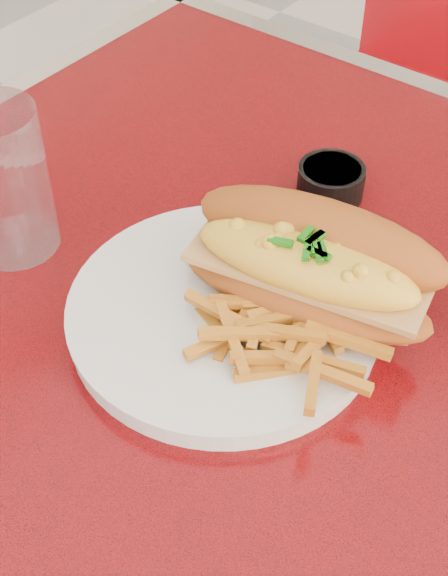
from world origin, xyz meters
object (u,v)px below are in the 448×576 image
Objects in this scene: mac_hoagie at (311,263)px; water_tumbler at (3,181)px; diner_table at (411,500)px; dinner_plate at (224,313)px; sauce_cup_left at (331,180)px; fork at (311,313)px.

water_tumbler is at bearing -173.36° from mac_hoagie.
water_tumbler is at bearing -168.30° from diner_table.
sauce_cup_left is (-0.02, 0.20, 0.01)m from dinner_plate.
dinner_plate is at bearing 9.70° from water_tumbler.
fork is (-0.12, -0.01, 0.18)m from diner_table.
diner_table is 0.47m from water_tumbler.
mac_hoagie reaches higher than fork.
diner_table is 8.76× the size of water_tumbler.
fork is 1.12× the size of water_tumbler.
fork is (0.01, -0.01, -0.04)m from mac_hoagie.
dinner_plate is at bearing -146.33° from mac_hoagie.
diner_table is 0.22m from fork.
sauce_cup_left reaches higher than fork.
mac_hoagie is (-0.13, 0.00, 0.22)m from diner_table.
water_tumbler reaches higher than dinner_plate.
dinner_plate is 0.20m from sauce_cup_left.
mac_hoagie is at bearing 178.17° from diner_table.
fork is at bearing -176.08° from diner_table.
mac_hoagie is 0.28m from water_tumbler.
water_tumbler is at bearing -170.30° from dinner_plate.
fork is 1.85× the size of sauce_cup_left.
fork is at bearing -63.01° from sauce_cup_left.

